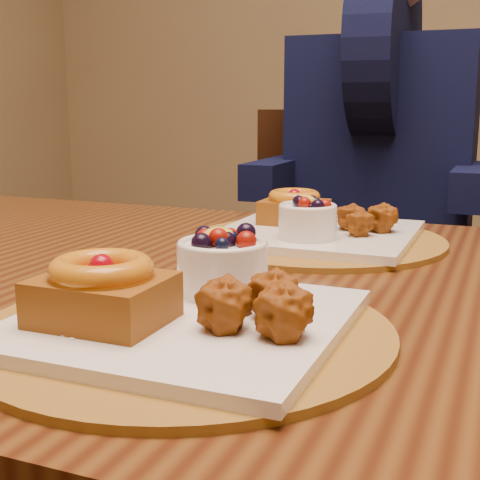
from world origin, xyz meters
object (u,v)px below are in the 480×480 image
object	(u,v)px
place_setting_far	(315,229)
diner	(382,122)
dining_table	(267,338)
chair_far	(345,275)
place_setting_near	(184,306)

from	to	relation	value
place_setting_far	diner	world-z (taller)	diner
dining_table	chair_far	size ratio (longest dim) A/B	1.70
place_setting_near	chair_far	world-z (taller)	chair_far
dining_table	place_setting_near	bearing A→B (deg)	-90.76
place_setting_far	diner	xyz separation A→B (m)	(-0.03, 0.67, 0.14)
dining_table	diner	bearing A→B (deg)	92.00
dining_table	chair_far	xyz separation A→B (m)	(-0.12, 0.92, -0.15)
diner	place_setting_far	bearing A→B (deg)	-72.20
place_setting_near	place_setting_far	distance (m)	0.43
place_setting_far	chair_far	distance (m)	0.76
place_setting_near	diner	xyz separation A→B (m)	(-0.03, 1.10, 0.14)
dining_table	chair_far	world-z (taller)	chair_far
dining_table	chair_far	distance (m)	0.94
place_setting_near	diner	distance (m)	1.11
place_setting_far	diner	size ratio (longest dim) A/B	0.44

